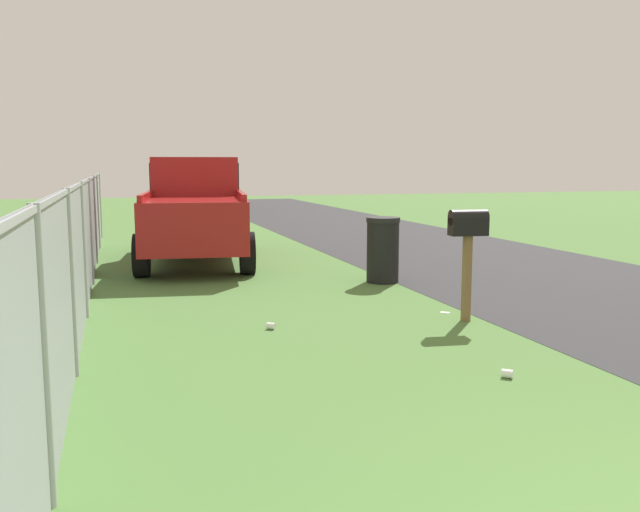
% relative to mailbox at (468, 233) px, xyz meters
% --- Properties ---
extents(road_asphalt, '(60.00, 5.31, 0.01)m').
position_rel_mailbox_xyz_m(road_asphalt, '(0.35, -2.89, -1.11)').
color(road_asphalt, '#2D2D30').
rests_on(road_asphalt, ground).
extents(mailbox, '(0.26, 0.49, 1.39)m').
position_rel_mailbox_xyz_m(mailbox, '(0.00, 0.00, 0.00)').
color(mailbox, brown).
rests_on(mailbox, ground).
extents(pickup_truck, '(5.40, 2.62, 2.09)m').
position_rel_mailbox_xyz_m(pickup_truck, '(6.35, 2.59, -0.01)').
color(pickup_truck, maroon).
rests_on(pickup_truck, ground).
extents(trash_bin, '(0.56, 0.56, 1.08)m').
position_rel_mailbox_xyz_m(trash_bin, '(2.89, -0.06, -0.56)').
color(trash_bin, black).
rests_on(trash_bin, ground).
extents(fence_section, '(17.47, 0.07, 1.73)m').
position_rel_mailbox_xyz_m(fence_section, '(2.82, 4.55, -0.17)').
color(fence_section, '#9EA3A8').
rests_on(fence_section, ground).
extents(litter_cup_far_scatter, '(0.13, 0.13, 0.08)m').
position_rel_mailbox_xyz_m(litter_cup_far_scatter, '(0.28, 2.43, -1.07)').
color(litter_cup_far_scatter, white).
rests_on(litter_cup_far_scatter, ground).
extents(litter_cup_midfield_a, '(0.13, 0.13, 0.08)m').
position_rel_mailbox_xyz_m(litter_cup_midfield_a, '(-2.14, 0.77, -1.07)').
color(litter_cup_midfield_a, white).
rests_on(litter_cup_midfield_a, ground).
extents(litter_wrapper_midfield_b, '(0.14, 0.15, 0.01)m').
position_rel_mailbox_xyz_m(litter_wrapper_midfield_b, '(0.49, 0.03, -1.11)').
color(litter_wrapper_midfield_b, silver).
rests_on(litter_wrapper_midfield_b, ground).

